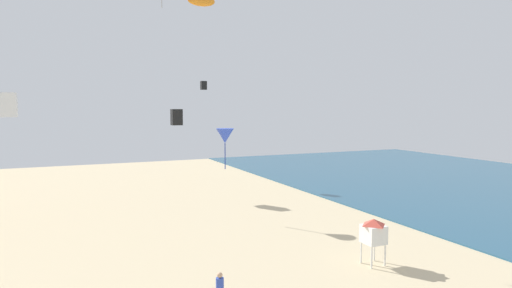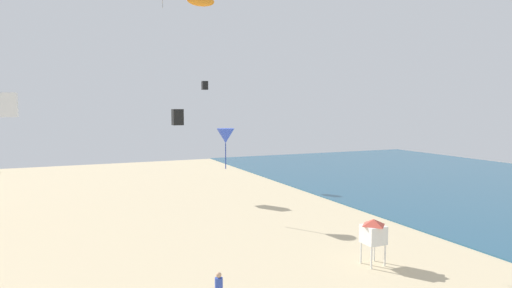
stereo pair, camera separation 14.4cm
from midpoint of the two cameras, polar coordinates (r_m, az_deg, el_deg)
The scene contains 6 objects.
lifeguard_stand at distance 25.35m, azimuth 14.78°, elevation -10.90°, with size 1.10×1.10×2.55m.
kite_orange_parafoil at distance 22.07m, azimuth -7.28°, elevation 17.89°, with size 1.34×0.37×0.52m.
kite_white_box at distance 27.04m, azimuth -29.48°, elevation 4.42°, with size 0.83×0.83×1.30m.
kite_black_box at distance 51.27m, azimuth -6.87°, elevation 7.52°, with size 0.63×0.63×0.99m.
kite_blue_delta at distance 34.35m, azimuth -4.15°, elevation 1.04°, with size 1.40×1.40×3.17m.
kite_black_box_2 at distance 44.00m, azimuth -10.32°, elevation 3.43°, with size 1.00×1.00×1.58m.
Camera 1 is at (-3.54, -10.50, 8.61)m, focal length 30.97 mm.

